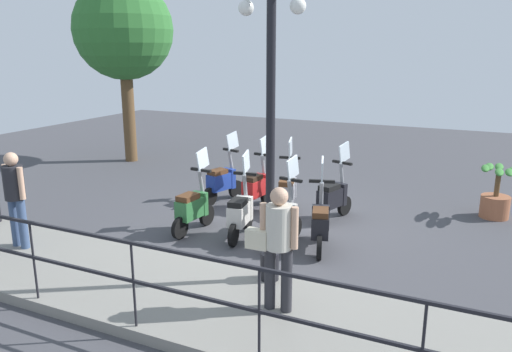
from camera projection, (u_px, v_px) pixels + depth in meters
ground_plane at (275, 226)px, 9.61m from camera, size 28.00×28.00×0.00m
promenade_walkway at (185, 293)px, 6.83m from camera, size 2.20×20.00×0.15m
fence_railing at (132, 267)px, 5.70m from camera, size 0.04×16.03×1.07m
lamp_post_near at (270, 151)px, 6.62m from camera, size 0.26×0.90×4.19m
pedestrian_with_bag at (277, 240)px, 6.05m from camera, size 0.33×0.65×1.59m
pedestrian_distant at (15, 193)px, 8.02m from camera, size 0.35×0.49×1.59m
tree_large at (123, 31)px, 14.26m from camera, size 2.84×2.84×5.26m
potted_palm at (496, 196)px, 10.01m from camera, size 1.06×0.66×1.05m
scooter_near_0 at (320, 223)px, 8.39m from camera, size 1.20×0.54×1.54m
scooter_near_1 at (282, 219)px, 8.55m from camera, size 1.22×0.48×1.54m
scooter_near_2 at (241, 212)px, 8.92m from camera, size 1.23×0.46×1.54m
scooter_near_3 at (193, 207)px, 9.21m from camera, size 1.23×0.44×1.54m
scooter_far_0 at (333, 197)px, 9.84m from camera, size 1.20×0.55×1.54m
scooter_far_1 at (287, 191)px, 10.22m from camera, size 1.22×0.50×1.54m
scooter_far_2 at (257, 187)px, 10.55m from camera, size 1.23×0.44×1.54m
scooter_far_3 at (222, 181)px, 11.04m from camera, size 1.21×0.53×1.54m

